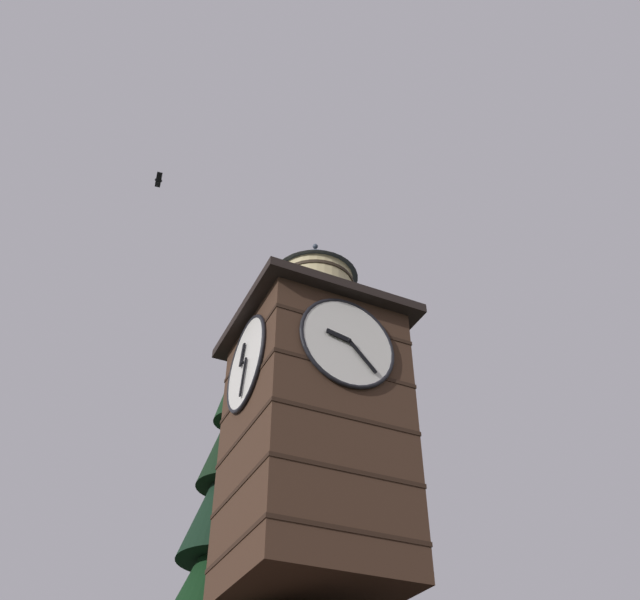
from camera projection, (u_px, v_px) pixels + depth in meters
clock_tower at (314, 417)px, 17.15m from camera, size 4.33×4.33×10.10m
flying_bird_high at (158, 180)px, 22.24m from camera, size 0.26×0.65×0.13m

